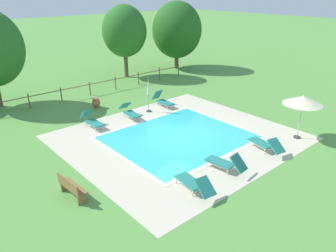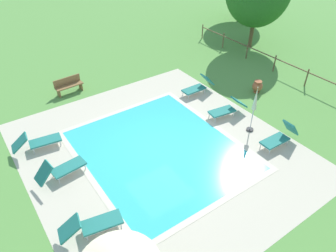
{
  "view_description": "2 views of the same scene",
  "coord_description": "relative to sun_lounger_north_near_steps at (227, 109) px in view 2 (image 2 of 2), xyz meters",
  "views": [
    {
      "loc": [
        -11.13,
        -11.85,
        7.6
      ],
      "look_at": [
        -0.32,
        0.5,
        0.6
      ],
      "focal_mm": 35.05,
      "sensor_mm": 36.0,
      "label": 1
    },
    {
      "loc": [
        8.68,
        -5.62,
        8.83
      ],
      "look_at": [
        0.1,
        0.39,
        1.16
      ],
      "focal_mm": 33.82,
      "sensor_mm": 36.0,
      "label": 2
    }
  ],
  "objects": [
    {
      "name": "ground_plane",
      "position": [
        0.29,
        -4.19,
        -0.37
      ],
      "size": [
        160.0,
        160.0,
        0.0
      ],
      "primitive_type": "plane",
      "color": "#599342"
    },
    {
      "name": "pool_deck_paving",
      "position": [
        0.29,
        -4.19,
        -0.37
      ],
      "size": [
        11.67,
        10.61,
        0.01
      ],
      "primitive_type": "cube",
      "color": "beige",
      "rests_on": "ground"
    },
    {
      "name": "swimming_pool_water",
      "position": [
        0.29,
        -4.19,
        -0.37
      ],
      "size": [
        7.04,
        5.97,
        0.01
      ],
      "primitive_type": "cube",
      "color": "#38C6D1",
      "rests_on": "ground"
    },
    {
      "name": "pool_coping_rim",
      "position": [
        0.29,
        -4.19,
        -0.36
      ],
      "size": [
        7.52,
        6.45,
        0.01
      ],
      "color": "beige",
      "rests_on": "ground"
    },
    {
      "name": "sun_lounger_north_near_steps",
      "position": [
        0.0,
        0.0,
        0.0
      ],
      "size": [
        0.87,
        2.06,
        0.85
      ],
      "color": "#237A70",
      "rests_on": "ground"
    },
    {
      "name": "sun_lounger_north_mid",
      "position": [
        2.47,
        -8.19,
        -0.0
      ],
      "size": [
        0.97,
        2.08,
        0.83
      ],
      "color": "#237A70",
      "rests_on": "ground"
    },
    {
      "name": "sun_lounger_north_far",
      "position": [
        2.96,
        0.27,
        0.02
      ],
      "size": [
        0.65,
        1.85,
        1.01
      ],
      "color": "#237A70",
      "rests_on": "ground"
    },
    {
      "name": "sun_lounger_north_end",
      "position": [
        -0.53,
        -8.12,
        0.01
      ],
      "size": [
        0.83,
        1.97,
        0.94
      ],
      "color": "#237A70",
      "rests_on": "ground"
    },
    {
      "name": "sun_lounger_south_near_corner",
      "position": [
        -2.74,
        -8.35,
        0.0
      ],
      "size": [
        0.85,
        2.04,
        0.86
      ],
      "color": "#237A70",
      "rests_on": "ground"
    },
    {
      "name": "sun_lounger_south_far",
      "position": [
        -2.51,
        0.22,
        0.02
      ],
      "size": [
        0.6,
        1.9,
        0.96
      ],
      "color": "#237A70",
      "rests_on": "ground"
    },
    {
      "name": "patio_umbrella_closed_row_mid_west",
      "position": [
        1.54,
        0.03,
        1.07
      ],
      "size": [
        0.32,
        0.32,
        2.29
      ],
      "color": "#383838",
      "rests_on": "ground"
    },
    {
      "name": "wooden_bench_lawn_side",
      "position": [
        -6.6,
        -5.53,
        0.09
      ],
      "size": [
        0.54,
        1.53,
        0.87
      ],
      "color": "olive",
      "rests_on": "ground"
    },
    {
      "name": "terracotta_urn_near_fence",
      "position": [
        -0.7,
        2.94,
        -0.0
      ],
      "size": [
        0.56,
        0.56,
        0.69
      ],
      "color": "#A85B38",
      "rests_on": "ground"
    },
    {
      "name": "perimeter_fence",
      "position": [
        0.39,
        5.73,
        0.29
      ],
      "size": [
        18.25,
        0.08,
        1.05
      ],
      "color": "brown",
      "rests_on": "ground"
    }
  ]
}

